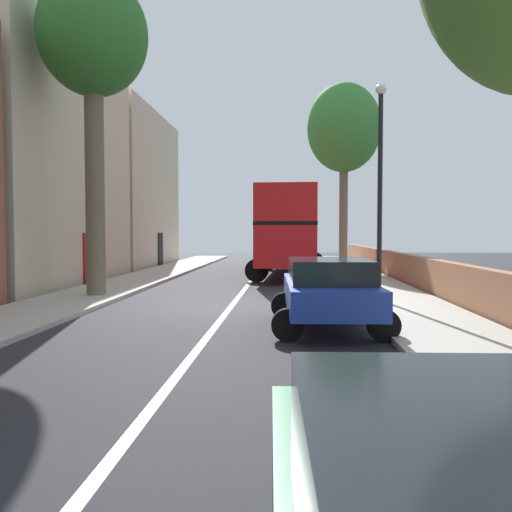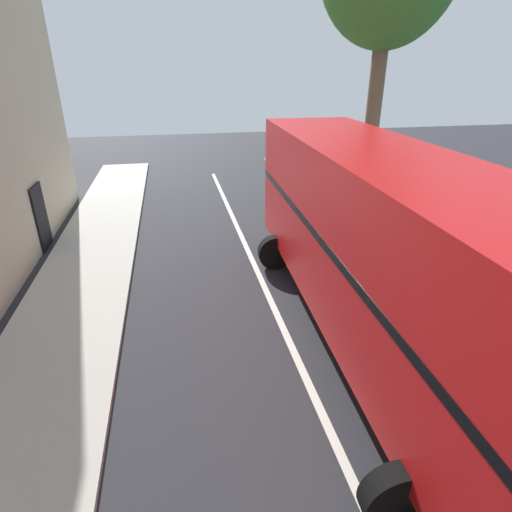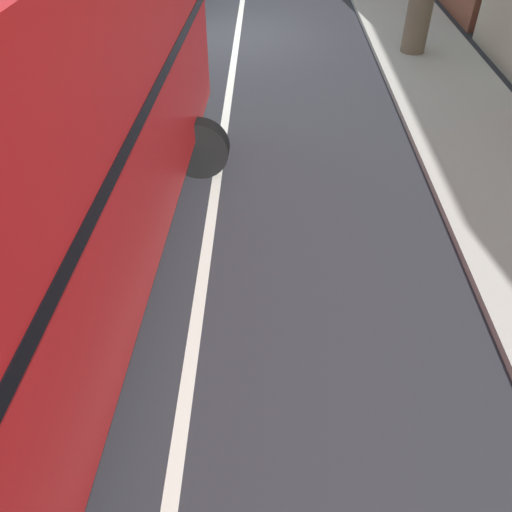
% 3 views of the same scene
% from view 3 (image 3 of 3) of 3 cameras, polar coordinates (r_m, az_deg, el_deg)
% --- Properties ---
extents(ground_plane, '(84.00, 84.00, 0.00)m').
position_cam_3_polar(ground_plane, '(15.99, -2.02, 23.01)').
color(ground_plane, '#28282D').
extents(road_centre_line, '(0.16, 54.00, 0.01)m').
position_cam_3_polar(road_centre_line, '(15.99, -2.02, 23.02)').
color(road_centre_line, silver).
rests_on(road_centre_line, ground).
extents(sidewalk_left, '(2.60, 60.00, 0.12)m').
position_cam_3_polar(sidewalk_left, '(16.46, 16.71, 22.24)').
color(sidewalk_left, '#B2ADA3').
rests_on(sidewalk_left, ground).
extents(sidewalk_right, '(2.60, 60.00, 0.12)m').
position_cam_3_polar(sidewalk_right, '(16.95, -20.18, 22.04)').
color(sidewalk_right, '#B2ADA3').
rests_on(sidewalk_right, ground).
extents(boundary_wall_right, '(0.36, 54.00, 1.23)m').
position_cam_3_polar(boundary_wall_right, '(17.39, -25.81, 23.03)').
color(boundary_wall_right, '#9E6647').
rests_on(boundary_wall_right, ground).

